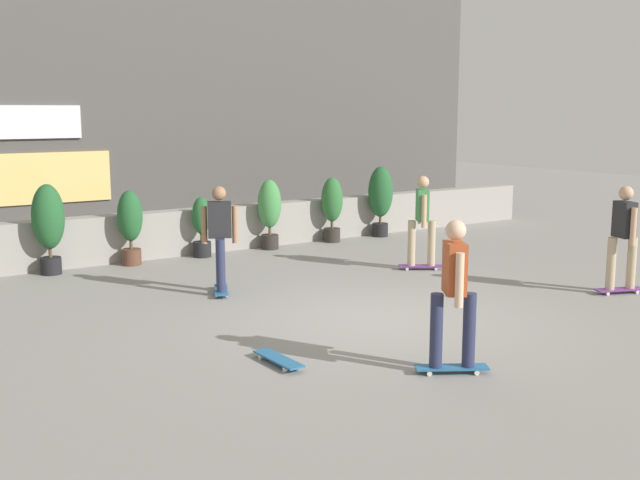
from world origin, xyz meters
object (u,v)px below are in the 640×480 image
object	(u,v)px
potted_plant_4	(270,209)
skater_far_left	(623,234)
potted_plant_1	(48,222)
skater_far_right	(422,218)
potted_plant_3	(201,226)
potted_plant_2	(130,223)
potted_plant_5	(332,205)
skater_by_wall_left	(220,235)
potted_plant_6	(381,196)
skateboard_near_camera	(278,359)
skater_mid_plaza	(454,289)

from	to	relation	value
potted_plant_4	skater_far_left	bearing A→B (deg)	-67.92
potted_plant_1	skater_far_right	bearing A→B (deg)	-30.41
potted_plant_3	potted_plant_2	bearing A→B (deg)	-180.00
potted_plant_5	skater_by_wall_left	world-z (taller)	skater_by_wall_left
potted_plant_5	potted_plant_6	world-z (taller)	potted_plant_6
skater_far_left	skater_far_right	distance (m)	3.41
potted_plant_6	skateboard_near_camera	bearing A→B (deg)	-135.48
skater_far_left	skater_mid_plaza	distance (m)	4.92
skater_mid_plaza	skateboard_near_camera	bearing A→B (deg)	137.56
potted_plant_1	potted_plant_3	bearing A→B (deg)	0.00
potted_plant_4	potted_plant_5	xyz separation A→B (m)	(1.57, 0.00, -0.02)
potted_plant_3	potted_plant_1	bearing A→B (deg)	180.00
potted_plant_1	skater_far_left	size ratio (longest dim) A/B	0.94
potted_plant_2	potted_plant_6	distance (m)	5.88
potted_plant_3	skateboard_near_camera	bearing A→B (deg)	-107.74
skater_mid_plaza	potted_plant_3	bearing A→B (deg)	85.44
potted_plant_1	skater_mid_plaza	xyz separation A→B (m)	(2.28, -7.68, 0.01)
potted_plant_2	potted_plant_4	size ratio (longest dim) A/B	0.97
potted_plant_3	potted_plant_5	size ratio (longest dim) A/B	0.84
potted_plant_1	skateboard_near_camera	world-z (taller)	potted_plant_1
skateboard_near_camera	potted_plant_3	bearing A→B (deg)	72.26
potted_plant_1	skater_by_wall_left	distance (m)	3.49
potted_plant_4	potted_plant_1	bearing A→B (deg)	180.00
skater_far_right	potted_plant_1	bearing A→B (deg)	149.59
potted_plant_2	skater_mid_plaza	bearing A→B (deg)	-83.91
potted_plant_1	potted_plant_2	distance (m)	1.47
potted_plant_2	potted_plant_4	world-z (taller)	potted_plant_4
potted_plant_2	skater_far_left	world-z (taller)	skater_far_left
potted_plant_3	skater_far_right	world-z (taller)	skater_far_right
potted_plant_6	skater_far_left	size ratio (longest dim) A/B	0.94
potted_plant_4	potted_plant_5	size ratio (longest dim) A/B	1.02
skater_far_left	skater_far_right	size ratio (longest dim) A/B	1.00
skater_far_left	potted_plant_2	bearing A→B (deg)	130.92
potted_plant_4	potted_plant_5	world-z (taller)	potted_plant_4
potted_plant_6	potted_plant_4	bearing A→B (deg)	180.00
potted_plant_6	skater_by_wall_left	world-z (taller)	skater_by_wall_left
skater_by_wall_left	potted_plant_5	bearing A→B (deg)	35.46
skater_by_wall_left	potted_plant_6	bearing A→B (deg)	28.33
potted_plant_4	skater_far_right	bearing A→B (deg)	-69.72
skater_by_wall_left	skateboard_near_camera	world-z (taller)	skater_by_wall_left
skater_far_left	skater_far_right	bearing A→B (deg)	113.94
skater_far_left	potted_plant_5	bearing A→B (deg)	99.22
potted_plant_6	skater_far_right	xyz separation A→B (m)	(-1.68, -3.32, 0.00)
potted_plant_2	potted_plant_3	bearing A→B (deg)	0.00
skater_far_left	potted_plant_1	bearing A→B (deg)	137.57
potted_plant_4	skater_mid_plaza	xyz separation A→B (m)	(-2.15, -7.68, 0.11)
potted_plant_5	skater_far_right	xyz separation A→B (m)	(-0.34, -3.32, 0.13)
potted_plant_3	skateboard_near_camera	size ratio (longest dim) A/B	1.47
skater_far_right	skater_by_wall_left	distance (m)	3.85
potted_plant_1	skater_by_wall_left	size ratio (longest dim) A/B	0.94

